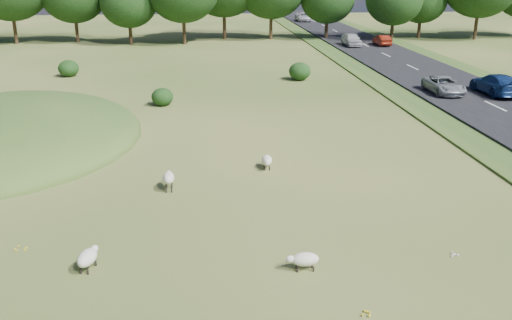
# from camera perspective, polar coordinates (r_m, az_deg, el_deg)

# --- Properties ---
(ground) EXTENTS (160.00, 160.00, 0.00)m
(ground) POSITION_cam_1_polar(r_m,az_deg,el_deg) (41.92, -4.99, 5.69)
(ground) COLOR #2F4F18
(ground) RESTS_ON ground
(mound) EXTENTS (16.00, 20.00, 4.00)m
(mound) POSITION_cam_1_polar(r_m,az_deg,el_deg) (36.04, -24.16, 1.87)
(mound) COLOR #33561E
(mound) RESTS_ON ground
(road) EXTENTS (8.00, 150.00, 0.25)m
(road) POSITION_cam_1_polar(r_m,az_deg,el_deg) (55.61, 16.09, 8.44)
(road) COLOR black
(road) RESTS_ON ground
(shrubs) EXTENTS (22.25, 13.84, 1.55)m
(shrubs) POSITION_cam_1_polar(r_m,az_deg,el_deg) (49.04, -7.13, 8.43)
(shrubs) COLOR black
(shrubs) RESTS_ON ground
(sheep_1) EXTENTS (0.59, 1.18, 0.67)m
(sheep_1) POSITION_cam_1_polar(r_m,az_deg,el_deg) (28.07, 1.09, -0.05)
(sheep_1) COLOR beige
(sheep_1) RESTS_ON ground
(sheep_2) EXTENTS (0.79, 1.27, 0.70)m
(sheep_2) POSITION_cam_1_polar(r_m,az_deg,el_deg) (19.81, -16.48, -9.30)
(sheep_2) COLOR beige
(sheep_2) RESTS_ON ground
(sheep_3) EXTENTS (0.52, 1.15, 0.83)m
(sheep_3) POSITION_cam_1_polar(r_m,az_deg,el_deg) (25.65, -8.73, -1.77)
(sheep_3) COLOR beige
(sheep_3) RESTS_ON ground
(sheep_4) EXTENTS (1.09, 0.49, 0.63)m
(sheep_4) POSITION_cam_1_polar(r_m,az_deg,el_deg) (19.05, 4.84, -9.87)
(sheep_4) COLOR beige
(sheep_4) RESTS_ON ground
(car_0) EXTENTS (2.40, 5.20, 1.45)m
(car_0) POSITION_cam_1_polar(r_m,az_deg,el_deg) (102.40, 4.79, 14.07)
(car_0) COLOR white
(car_0) RESTS_ON road
(car_1) EXTENTS (1.32, 3.79, 1.25)m
(car_1) POSITION_cam_1_polar(r_m,az_deg,el_deg) (72.43, 12.49, 11.62)
(car_1) COLOR maroon
(car_1) RESTS_ON road
(car_2) EXTENTS (2.09, 4.53, 1.26)m
(car_2) POSITION_cam_1_polar(r_m,az_deg,el_deg) (46.08, 18.28, 7.14)
(car_2) COLOR #9FA2A6
(car_2) RESTS_ON road
(car_3) EXTENTS (2.02, 4.96, 1.44)m
(car_3) POSITION_cam_1_polar(r_m,az_deg,el_deg) (108.33, 6.31, 14.29)
(car_3) COLOR navy
(car_3) RESTS_ON road
(car_4) EXTENTS (2.16, 5.30, 1.54)m
(car_4) POSITION_cam_1_polar(r_m,az_deg,el_deg) (47.11, 22.89, 7.02)
(car_4) COLOR navy
(car_4) RESTS_ON road
(car_5) EXTENTS (1.81, 4.51, 1.54)m
(car_5) POSITION_cam_1_polar(r_m,az_deg,el_deg) (71.35, 9.53, 11.82)
(car_5) COLOR silver
(car_5) RESTS_ON road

